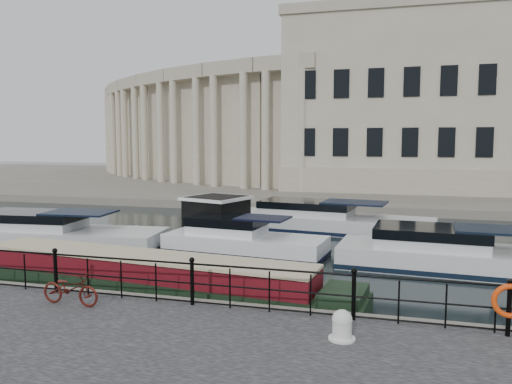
% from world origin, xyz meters
% --- Properties ---
extents(ground_plane, '(160.00, 160.00, 0.00)m').
position_xyz_m(ground_plane, '(0.00, 0.00, 0.00)').
color(ground_plane, black).
rests_on(ground_plane, ground).
extents(far_bank, '(120.00, 42.00, 0.55)m').
position_xyz_m(far_bank, '(0.00, 39.00, 0.28)').
color(far_bank, '#6B665B').
rests_on(far_bank, ground_plane).
extents(railing, '(24.14, 0.14, 1.22)m').
position_xyz_m(railing, '(0.00, -2.25, 1.20)').
color(railing, black).
rests_on(railing, near_quay).
extents(civic_building, '(53.55, 31.84, 16.85)m').
position_xyz_m(civic_building, '(-1.00, 34.71, 7.04)').
color(civic_building, '#ADA38C').
rests_on(civic_building, far_bank).
extents(bicycle, '(1.63, 0.63, 0.84)m').
position_xyz_m(bicycle, '(-2.95, -3.07, 0.97)').
color(bicycle, '#48120C').
rests_on(bicycle, near_quay).
extents(mooring_bollard, '(0.56, 0.56, 0.64)m').
position_xyz_m(mooring_bollard, '(3.86, -3.49, 0.85)').
color(mooring_bollard, silver).
rests_on(mooring_bollard, near_quay).
extents(life_ring_post, '(0.75, 0.20, 1.22)m').
position_xyz_m(life_ring_post, '(7.23, -2.44, 1.31)').
color(life_ring_post, black).
rests_on(life_ring_post, near_quay).
extents(narrowboat, '(13.96, 3.30, 1.51)m').
position_xyz_m(narrowboat, '(-2.61, -0.02, 0.37)').
color(narrowboat, black).
rests_on(narrowboat, ground_plane).
extents(harbour_hut, '(4.12, 3.76, 2.21)m').
position_xyz_m(harbour_hut, '(-2.98, 7.81, 0.95)').
color(harbour_hut, '#6B665B').
rests_on(harbour_hut, ground_plane).
extents(cabin_cruisers, '(26.14, 11.07, 1.99)m').
position_xyz_m(cabin_cruisers, '(-0.51, 7.50, 0.37)').
color(cabin_cruisers, silver).
rests_on(cabin_cruisers, ground_plane).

